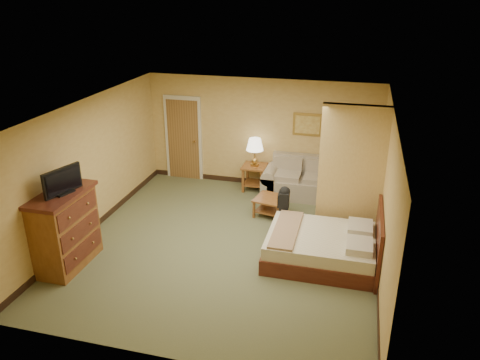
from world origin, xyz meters
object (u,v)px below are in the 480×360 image
(coffee_table, at_px, (271,203))
(dresser, at_px, (65,229))
(bed, at_px, (325,246))
(loveseat, at_px, (302,184))

(coffee_table, xyz_separation_m, dresser, (-3.04, -2.75, 0.41))
(dresser, bearing_deg, bed, 16.00)
(dresser, distance_m, bed, 4.49)
(bed, bearing_deg, loveseat, 105.54)
(coffee_table, relative_size, dresser, 0.53)
(coffee_table, distance_m, dresser, 4.12)
(loveseat, bearing_deg, bed, -74.46)
(loveseat, distance_m, bed, 2.78)
(coffee_table, bearing_deg, dresser, -137.83)
(loveseat, bearing_deg, coffee_table, -114.05)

